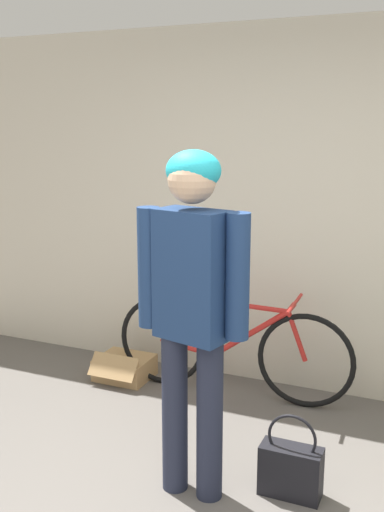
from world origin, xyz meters
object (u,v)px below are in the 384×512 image
object	(u,v)px
cardboard_box	(125,367)
person	(192,293)
bicycle	(230,347)
handbag	(291,469)

from	to	relation	value
cardboard_box	person	bearing A→B (deg)	-46.89
person	cardboard_box	bearing A→B (deg)	146.23
bicycle	handbag	bearing A→B (deg)	-57.56
person	cardboard_box	size ratio (longest dim) A/B	4.47
bicycle	cardboard_box	world-z (taller)	bicycle
handbag	cardboard_box	distance (m)	1.81
person	bicycle	xyz separation A→B (m)	(-0.22, 1.18, -0.73)
cardboard_box	handbag	bearing A→B (deg)	-31.69
person	handbag	bearing A→B (deg)	32.93
bicycle	handbag	size ratio (longest dim) A/B	3.79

